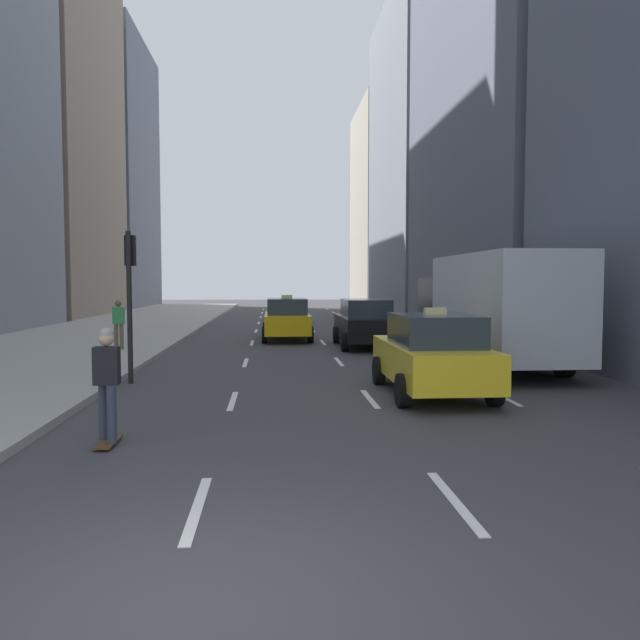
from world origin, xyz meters
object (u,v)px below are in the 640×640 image
sedan_black_near (365,323)px  box_truck (491,307)px  taxi_second (432,354)px  traffic_light_pole (130,282)px  pedestrian_far_walking (119,322)px  skateboarder (107,381)px  taxi_lead (287,319)px

sedan_black_near → box_truck: box_truck is taller
taxi_second → traffic_light_pole: 7.22m
taxi_second → box_truck: box_truck is taller
box_truck → taxi_second: bearing=-123.1°
sedan_black_near → box_truck: (2.80, -5.43, 0.81)m
taxi_second → pedestrian_far_walking: size_ratio=2.67×
taxi_second → traffic_light_pole: bearing=162.9°
taxi_second → skateboarder: taxi_second is taller
taxi_lead → sedan_black_near: bearing=-47.0°
box_truck → traffic_light_pole: size_ratio=2.33×
pedestrian_far_walking → traffic_light_pole: bearing=-74.0°
box_truck → sedan_black_near: bearing=117.3°
skateboarder → traffic_light_pole: size_ratio=0.48×
taxi_lead → taxi_second: same height
pedestrian_far_walking → traffic_light_pole: 6.65m
taxi_second → pedestrian_far_walking: bearing=135.7°
taxi_lead → taxi_second: (2.80, -12.73, 0.00)m
taxi_lead → skateboarder: 16.69m
taxi_second → pedestrian_far_walking: (-8.54, 8.33, 0.19)m
skateboarder → traffic_light_pole: 6.01m
sedan_black_near → traffic_light_pole: size_ratio=1.30×
pedestrian_far_walking → sedan_black_near: bearing=9.3°
box_truck → traffic_light_pole: bearing=-166.9°
skateboarder → traffic_light_pole: bearing=99.2°
taxi_second → pedestrian_far_walking: taxi_second is taller
sedan_black_near → traffic_light_pole: traffic_light_pole is taller
taxi_second → sedan_black_near: 9.73m
taxi_lead → pedestrian_far_walking: size_ratio=2.67×
box_truck → skateboarder: (-8.62, -7.99, -0.75)m
taxi_lead → traffic_light_pole: traffic_light_pole is taller
box_truck → pedestrian_far_walking: size_ratio=5.09×
sedan_black_near → traffic_light_pole: (-6.75, -7.66, 1.51)m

